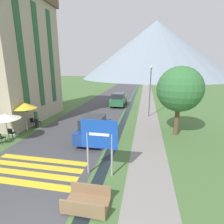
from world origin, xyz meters
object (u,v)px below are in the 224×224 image
person_standing_terrace (36,117)px  tree_by_path (180,89)px  cafe_chair_nearest (0,137)px  cafe_umbrella_middle_yellow (24,106)px  cafe_chair_far_left (32,121)px  footbridge (87,202)px  parked_car_far (118,99)px  person_seated_near (14,126)px  cafe_chair_far_right (37,121)px  cafe_chair_near_left (11,132)px  parked_car_near (94,128)px  road_sign (99,139)px  hotel_building (14,52)px  cafe_umbrella_front_white (5,116)px  streetlamp (150,87)px

person_standing_terrace → tree_by_path: bearing=3.2°
cafe_chair_nearest → cafe_umbrella_middle_yellow: 3.21m
cafe_chair_far_left → cafe_umbrella_middle_yellow: cafe_umbrella_middle_yellow is taller
footbridge → parked_car_far: parked_car_far is taller
cafe_chair_nearest → tree_by_path: bearing=-4.8°
footbridge → person_seated_near: bearing=143.1°
cafe_chair_far_right → cafe_chair_far_left: size_ratio=1.00×
cafe_chair_near_left → parked_car_near: bearing=34.5°
road_sign → cafe_umbrella_middle_yellow: road_sign is taller
person_seated_near → hotel_building: bearing=120.1°
hotel_building → person_seated_near: size_ratio=10.24×
cafe_chair_nearest → cafe_chair_far_right: bearing=61.3°
cafe_chair_nearest → cafe_chair_far_left: same height
cafe_umbrella_front_white → streetlamp: bearing=41.0°
parked_car_near → cafe_chair_near_left: parked_car_near is taller
footbridge → cafe_chair_far_right: (-7.48, 8.16, 0.29)m
parked_car_far → cafe_chair_far_right: size_ratio=4.96×
road_sign → cafe_umbrella_front_white: 8.07m
cafe_umbrella_middle_yellow → streetlamp: streetlamp is taller
footbridge → person_standing_terrace: (-7.37, 7.93, 0.75)m
road_sign → cafe_chair_far_right: (-7.44, 5.98, -1.39)m
hotel_building → cafe_umbrella_front_white: size_ratio=5.96×
cafe_umbrella_front_white → person_seated_near: cafe_umbrella_front_white is taller
road_sign → tree_by_path: bearing=54.2°
footbridge → cafe_chair_far_right: bearing=132.5°
cafe_chair_nearest → person_seated_near: (-0.42, 1.83, 0.16)m
parked_car_near → parked_car_far: bearing=90.1°
hotel_building → cafe_chair_near_left: hotel_building is taller
hotel_building → person_seated_near: (2.36, -4.07, -5.99)m
cafe_umbrella_middle_yellow → person_seated_near: cafe_umbrella_middle_yellow is taller
hotel_building → cafe_chair_far_left: bearing=-38.7°
parked_car_near → tree_by_path: bearing=20.2°
cafe_umbrella_front_white → cafe_umbrella_middle_yellow: cafe_umbrella_middle_yellow is taller
person_seated_near → cafe_chair_nearest: bearing=-77.0°
parked_car_far → cafe_umbrella_middle_yellow: size_ratio=1.71×
footbridge → cafe_umbrella_middle_yellow: size_ratio=0.69×
parked_car_near → cafe_chair_nearest: 6.53m
cafe_chair_far_left → cafe_umbrella_front_white: 3.56m
person_seated_near → cafe_umbrella_middle_yellow: bearing=58.6°
footbridge → parked_car_near: bearing=104.2°
hotel_building → cafe_umbrella_front_white: (2.93, -5.38, -4.77)m
cafe_umbrella_front_white → tree_by_path: 12.92m
parked_car_far → cafe_chair_far_left: (-6.34, -10.31, -0.40)m
hotel_building → cafe_chair_near_left: (2.83, -4.93, -6.15)m
cafe_chair_far_left → cafe_umbrella_middle_yellow: (0.26, -1.08, 1.70)m
cafe_chair_far_right → cafe_chair_nearest: 3.84m
streetlamp → road_sign: bearing=-102.5°
parked_car_far → cafe_chair_nearest: size_ratio=4.96×
cafe_chair_nearest → person_standing_terrace: 3.65m
person_standing_terrace → road_sign: bearing=-38.1°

